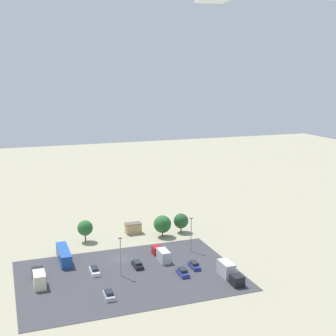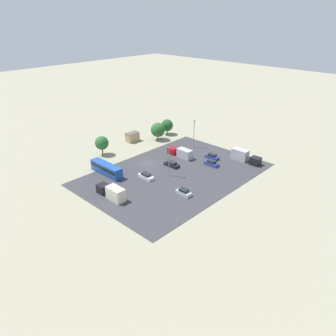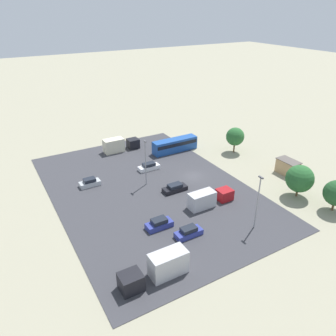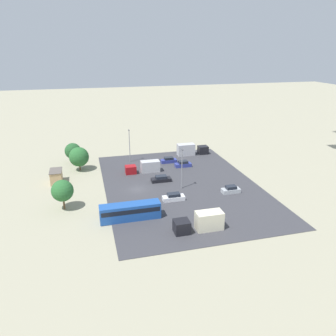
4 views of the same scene
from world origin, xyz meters
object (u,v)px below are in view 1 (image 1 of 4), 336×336
at_px(parked_car_4, 137,265).
at_px(bus, 64,255).
at_px(parked_car_1, 194,265).
at_px(parked_truck_1, 162,254).
at_px(shed_building, 133,228).
at_px(parked_truck_0, 39,278).
at_px(parked_car_2, 109,295).
at_px(parked_car_3, 183,272).
at_px(parked_truck_2, 229,272).
at_px(parked_car_0, 95,271).

bearing_deg(parked_car_4, bus, 148.84).
relative_size(parked_car_1, parked_truck_1, 0.50).
height_order(shed_building, parked_truck_0, parked_truck_0).
height_order(parked_car_2, parked_truck_1, parked_truck_1).
relative_size(parked_car_3, parked_truck_0, 0.50).
height_order(bus, parked_car_4, bus).
relative_size(shed_building, parked_truck_0, 0.54).
relative_size(shed_building, parked_truck_1, 0.54).
relative_size(parked_truck_0, parked_truck_2, 0.94).
xyz_separation_m(shed_building, parked_car_3, (-2.87, 32.31, -0.81)).
bearing_deg(parked_car_1, parked_truck_0, -5.59).
bearing_deg(bus, parked_car_1, 152.54).
xyz_separation_m(parked_car_3, parked_truck_1, (1.45, -10.74, 0.64)).
bearing_deg(bus, parked_car_3, 144.12).
bearing_deg(parked_truck_2, parked_car_3, -29.47).
bearing_deg(parked_car_0, parked_car_1, -12.29).
bearing_deg(parked_car_3, parked_truck_2, -29.47).
xyz_separation_m(parked_car_1, parked_car_2, (22.80, 8.22, 0.01)).
height_order(parked_car_3, parked_car_4, parked_car_3).
xyz_separation_m(parked_car_1, parked_truck_0, (35.95, -3.52, 0.84)).
xyz_separation_m(parked_car_4, parked_truck_1, (-7.12, -2.61, 0.71)).
distance_m(bus, parked_car_2, 24.11).
relative_size(parked_car_1, parked_car_3, 1.01).
distance_m(shed_building, parked_car_2, 40.82).
bearing_deg(parked_truck_1, parked_car_0, -171.07).
distance_m(parked_car_2, parked_truck_0, 17.65).
height_order(shed_building, parked_car_3, shed_building).
xyz_separation_m(shed_building, parked_truck_2, (-12.21, 37.59, 0.05)).
distance_m(bus, parked_truck_2, 41.34).
height_order(parked_car_4, parked_truck_1, parked_truck_1).
height_order(shed_building, parked_car_1, shed_building).
relative_size(parked_car_1, parked_car_2, 1.09).
xyz_separation_m(shed_building, parked_truck_0, (28.95, 25.89, 0.00)).
distance_m(parked_car_0, parked_car_3, 20.70).
relative_size(shed_building, parked_car_2, 1.17).
distance_m(parked_car_2, parked_car_4, 16.81).
height_order(parked_car_0, parked_car_1, parked_car_1).
xyz_separation_m(shed_building, parked_car_0, (16.24, 24.35, -0.85)).
relative_size(shed_building, parked_car_4, 0.99).
bearing_deg(parked_car_1, parked_truck_2, 122.47).
bearing_deg(shed_building, parked_truck_1, 93.76).
distance_m(parked_truck_0, parked_truck_2, 42.80).
distance_m(parked_truck_0, parked_truck_1, 30.68).
relative_size(shed_building, parked_car_0, 1.01).
relative_size(parked_car_4, parked_truck_1, 0.54).
bearing_deg(parked_car_4, parked_truck_0, -175.81).
bearing_deg(parked_car_2, parked_truck_1, 43.01).
bearing_deg(parked_truck_0, bus, 58.84).
relative_size(bus, parked_car_3, 2.59).
relative_size(parked_car_2, parked_car_3, 0.93).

